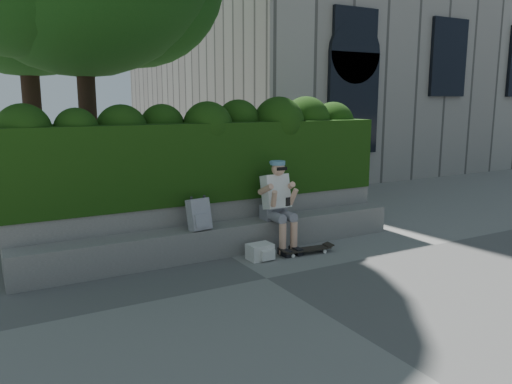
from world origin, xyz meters
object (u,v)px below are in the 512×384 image
person (278,201)px  backpack_plaid (199,214)px  backpack_ground (260,252)px  skateboard (306,250)px

person → backpack_plaid: bearing=176.4°
backpack_plaid → backpack_ground: (0.77, -0.41, -0.56)m
backpack_ground → backpack_plaid: bearing=149.1°
person → backpack_ground: size_ratio=3.86×
backpack_plaid → person: bearing=-12.3°
backpack_ground → skateboard: bearing=-12.0°
skateboard → person: bearing=122.7°
person → skateboard: (0.24, -0.45, -0.68)m
skateboard → backpack_plaid: 1.72m
person → backpack_plaid: person is taller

